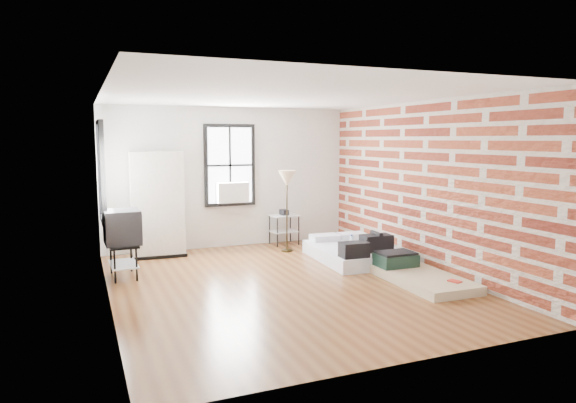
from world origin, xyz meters
name	(u,v)px	position (x,y,z in m)	size (l,w,h in m)	color
ground	(285,284)	(0.00, 0.00, 0.00)	(6.00, 6.00, 0.00)	#583117
room_shell	(290,167)	(0.23, 0.36, 1.74)	(5.02, 6.02, 2.80)	silver
mattress_main	(355,251)	(1.74, 0.94, 0.16)	(1.43, 1.88, 0.58)	white
mattress_bare	(417,274)	(1.93, -0.62, 0.11)	(0.92, 1.71, 0.37)	tan
wardrobe	(157,204)	(-1.49, 2.65, 0.97)	(1.01, 0.61, 1.95)	black
side_table	(284,221)	(1.07, 2.72, 0.50)	(0.59, 0.49, 0.73)	black
floor_lamp	(287,183)	(0.88, 2.10, 1.34)	(0.34, 0.34, 1.57)	black
tv_stand	(123,229)	(-2.21, 1.33, 0.77)	(0.56, 0.77, 1.07)	black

